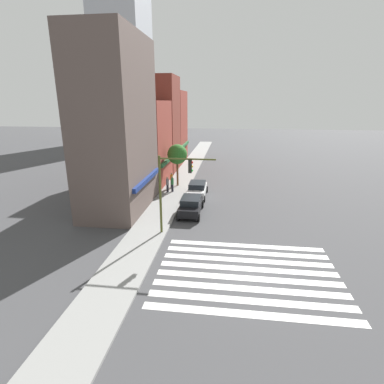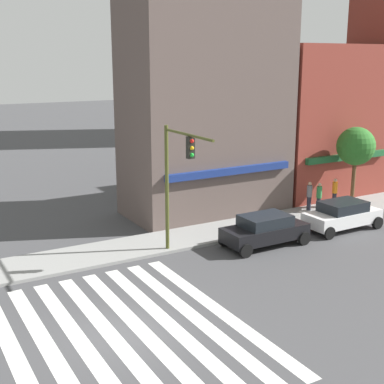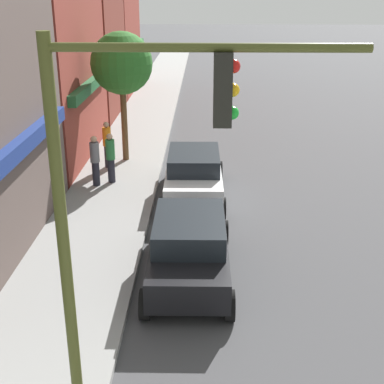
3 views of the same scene
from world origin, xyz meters
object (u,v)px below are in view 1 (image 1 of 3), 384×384
Objects in this scene: pedestrian_green_top at (172,184)px; street_tree at (177,155)px; pedestrian_grey_coat at (167,184)px; pedestrian_orange_vest at (172,180)px; traffic_signal at (172,183)px; sedan_black at (191,205)px; sedan_white at (197,189)px.

street_tree is at bearing 71.68° from pedestrian_green_top.
pedestrian_grey_coat is 1.00× the size of pedestrian_orange_vest.
street_tree is at bearing 8.58° from traffic_signal.
traffic_signal reaches higher than pedestrian_orange_vest.
traffic_signal is 1.40× the size of sedan_black.
sedan_black is 5.28m from sedan_white.
sedan_black is 9.85m from street_tree.
street_tree reaches higher than sedan_white.
pedestrian_grey_coat is at bearing 14.15° from traffic_signal.
sedan_white is (9.89, -0.76, -3.34)m from traffic_signal.
sedan_black is 8.64m from pedestrian_orange_vest.
traffic_signal is at bearing -94.08° from pedestrian_green_top.
pedestrian_green_top is 3.89m from street_tree.
pedestrian_orange_vest is (12.56, 2.59, -3.10)m from traffic_signal.
pedestrian_grey_coat is 4.17m from street_tree.
street_tree is at bearing 36.81° from sedan_white.
pedestrian_orange_vest is 1.73m from pedestrian_green_top.
traffic_signal is at bearing 170.24° from sedan_black.
sedan_white is at bearing -34.18° from pedestrian_green_top.
sedan_black is (4.60, -0.76, -3.34)m from traffic_signal.
sedan_black is at bearing -116.81° from pedestrian_grey_coat.
street_tree is (3.65, 2.80, 3.08)m from sedan_white.
pedestrian_orange_vest and pedestrian_green_top have the same top height.
sedan_black and sedan_white have the same top height.
traffic_signal reaches higher than street_tree.
traffic_signal is 5.73m from sedan_black.
pedestrian_grey_coat is at bearing 78.27° from sedan_white.
street_tree reaches higher than sedan_black.
pedestrian_grey_coat is at bearing 29.46° from sedan_black.
sedan_white is at bearing -142.48° from street_tree.
sedan_white is at bearing -44.30° from pedestrian_orange_vest.
pedestrian_green_top is (1.00, 2.94, 0.23)m from sedan_white.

